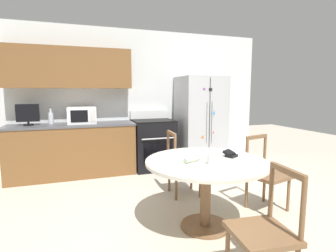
{
  "coord_description": "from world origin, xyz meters",
  "views": [
    {
      "loc": [
        -1.06,
        -2.4,
        1.45
      ],
      "look_at": [
        0.15,
        1.15,
        0.95
      ],
      "focal_mm": 28.0,
      "sensor_mm": 36.0,
      "label": 1
    }
  ],
  "objects_px": {
    "dining_chair_far": "(182,164)",
    "dining_chair_right": "(266,175)",
    "oven_range": "(153,144)",
    "countertop_tv": "(28,114)",
    "microwave": "(82,115)",
    "dining_chair_near": "(265,232)",
    "counter_bottle": "(51,118)",
    "wallet": "(230,154)",
    "candle_glass": "(211,160)",
    "refrigerator": "(200,122)"
  },
  "relations": [
    {
      "from": "dining_chair_far",
      "to": "dining_chair_right",
      "type": "bearing_deg",
      "value": 50.33
    },
    {
      "from": "countertop_tv",
      "to": "wallet",
      "type": "height_order",
      "value": "countertop_tv"
    },
    {
      "from": "oven_range",
      "to": "dining_chair_right",
      "type": "relative_size",
      "value": 1.2
    },
    {
      "from": "counter_bottle",
      "to": "dining_chair_far",
      "type": "height_order",
      "value": "counter_bottle"
    },
    {
      "from": "refrigerator",
      "to": "counter_bottle",
      "type": "relative_size",
      "value": 6.16
    },
    {
      "from": "dining_chair_near",
      "to": "countertop_tv",
      "type": "bearing_deg",
      "value": 37.34
    },
    {
      "from": "candle_glass",
      "to": "dining_chair_near",
      "type": "bearing_deg",
      "value": -88.37
    },
    {
      "from": "oven_range",
      "to": "wallet",
      "type": "distance_m",
      "value": 2.26
    },
    {
      "from": "oven_range",
      "to": "counter_bottle",
      "type": "xyz_separation_m",
      "value": [
        -1.75,
        0.14,
        0.54
      ]
    },
    {
      "from": "microwave",
      "to": "candle_glass",
      "type": "xyz_separation_m",
      "value": [
        1.17,
        -2.5,
        -0.27
      ]
    },
    {
      "from": "refrigerator",
      "to": "oven_range",
      "type": "relative_size",
      "value": 1.6
    },
    {
      "from": "microwave",
      "to": "dining_chair_right",
      "type": "xyz_separation_m",
      "value": [
        2.09,
        -2.19,
        -0.61
      ]
    },
    {
      "from": "countertop_tv",
      "to": "candle_glass",
      "type": "distance_m",
      "value": 3.2
    },
    {
      "from": "microwave",
      "to": "dining_chair_far",
      "type": "height_order",
      "value": "microwave"
    },
    {
      "from": "oven_range",
      "to": "dining_chair_near",
      "type": "bearing_deg",
      "value": -91.11
    },
    {
      "from": "wallet",
      "to": "microwave",
      "type": "bearing_deg",
      "value": 123.19
    },
    {
      "from": "wallet",
      "to": "dining_chair_far",
      "type": "bearing_deg",
      "value": 103.91
    },
    {
      "from": "counter_bottle",
      "to": "dining_chair_near",
      "type": "bearing_deg",
      "value": -63.19
    },
    {
      "from": "candle_glass",
      "to": "refrigerator",
      "type": "bearing_deg",
      "value": 66.65
    },
    {
      "from": "microwave",
      "to": "dining_chair_far",
      "type": "bearing_deg",
      "value": -48.05
    },
    {
      "from": "refrigerator",
      "to": "dining_chair_near",
      "type": "distance_m",
      "value": 3.32
    },
    {
      "from": "countertop_tv",
      "to": "oven_range",
      "type": "bearing_deg",
      "value": -1.45
    },
    {
      "from": "countertop_tv",
      "to": "counter_bottle",
      "type": "relative_size",
      "value": 1.23
    },
    {
      "from": "refrigerator",
      "to": "candle_glass",
      "type": "relative_size",
      "value": 19.44
    },
    {
      "from": "dining_chair_far",
      "to": "dining_chair_near",
      "type": "relative_size",
      "value": 1.0
    },
    {
      "from": "oven_range",
      "to": "wallet",
      "type": "xyz_separation_m",
      "value": [
        0.25,
        -2.23,
        0.29
      ]
    },
    {
      "from": "dining_chair_right",
      "to": "counter_bottle",
      "type": "bearing_deg",
      "value": -54.96
    },
    {
      "from": "dining_chair_far",
      "to": "dining_chair_near",
      "type": "bearing_deg",
      "value": 0.33
    },
    {
      "from": "microwave",
      "to": "dining_chair_right",
      "type": "relative_size",
      "value": 0.52
    },
    {
      "from": "microwave",
      "to": "countertop_tv",
      "type": "bearing_deg",
      "value": -178.71
    },
    {
      "from": "dining_chair_right",
      "to": "candle_glass",
      "type": "bearing_deg",
      "value": 4.59
    },
    {
      "from": "oven_range",
      "to": "countertop_tv",
      "type": "distance_m",
      "value": 2.17
    },
    {
      "from": "dining_chair_right",
      "to": "dining_chair_far",
      "type": "relative_size",
      "value": 1.0
    },
    {
      "from": "oven_range",
      "to": "dining_chair_right",
      "type": "distance_m",
      "value": 2.28
    },
    {
      "from": "wallet",
      "to": "dining_chair_right",
      "type": "bearing_deg",
      "value": 11.01
    },
    {
      "from": "countertop_tv",
      "to": "dining_chair_far",
      "type": "xyz_separation_m",
      "value": [
        2.12,
        -1.42,
        -0.65
      ]
    },
    {
      "from": "counter_bottle",
      "to": "wallet",
      "type": "bearing_deg",
      "value": -49.76
    },
    {
      "from": "refrigerator",
      "to": "counter_bottle",
      "type": "height_order",
      "value": "refrigerator"
    },
    {
      "from": "oven_range",
      "to": "countertop_tv",
      "type": "bearing_deg",
      "value": 178.55
    },
    {
      "from": "counter_bottle",
      "to": "wallet",
      "type": "relative_size",
      "value": 1.68
    },
    {
      "from": "refrigerator",
      "to": "dining_chair_far",
      "type": "bearing_deg",
      "value": -124.61
    },
    {
      "from": "counter_bottle",
      "to": "wallet",
      "type": "height_order",
      "value": "counter_bottle"
    },
    {
      "from": "counter_bottle",
      "to": "candle_glass",
      "type": "distance_m",
      "value": 3.06
    },
    {
      "from": "dining_chair_near",
      "to": "wallet",
      "type": "bearing_deg",
      "value": -12.29
    },
    {
      "from": "oven_range",
      "to": "microwave",
      "type": "distance_m",
      "value": 1.38
    },
    {
      "from": "countertop_tv",
      "to": "dining_chair_right",
      "type": "relative_size",
      "value": 0.38
    },
    {
      "from": "microwave",
      "to": "countertop_tv",
      "type": "distance_m",
      "value": 0.83
    },
    {
      "from": "microwave",
      "to": "counter_bottle",
      "type": "xyz_separation_m",
      "value": [
        -0.5,
        0.06,
        -0.03
      ]
    },
    {
      "from": "dining_chair_far",
      "to": "wallet",
      "type": "relative_size",
      "value": 5.39
    },
    {
      "from": "oven_range",
      "to": "dining_chair_far",
      "type": "bearing_deg",
      "value": -88.43
    }
  ]
}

